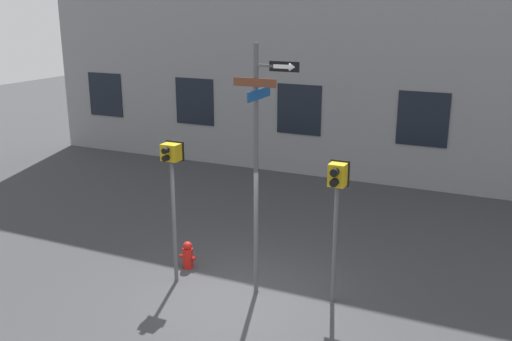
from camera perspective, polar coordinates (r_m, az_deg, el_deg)
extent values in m
plane|color=#38383A|center=(11.38, -2.04, -12.79)|extent=(60.00, 60.00, 0.00)
cube|color=black|center=(23.02, -14.82, 7.35)|extent=(1.54, 0.03, 1.66)
cube|color=black|center=(20.73, -6.16, 6.87)|extent=(1.54, 0.03, 1.66)
cube|color=black|center=(19.01, 4.31, 6.09)|extent=(1.54, 0.03, 1.66)
cube|color=black|center=(18.03, 16.34, 4.95)|extent=(1.54, 0.03, 1.66)
cylinder|color=#4C4C51|center=(10.71, 0.00, -0.48)|extent=(0.09, 0.09, 4.88)
cube|color=#4C4C51|center=(10.21, 1.42, 10.42)|extent=(0.55, 0.05, 0.05)
cube|color=brown|center=(10.30, -0.14, 8.79)|extent=(0.84, 0.02, 0.15)
cube|color=#14478C|center=(10.36, 0.30, 7.64)|extent=(0.02, 0.97, 0.19)
cube|color=black|center=(10.09, 2.84, 10.34)|extent=(0.56, 0.02, 0.18)
cube|color=white|center=(10.09, 2.60, 10.34)|extent=(0.32, 0.01, 0.07)
cone|color=white|center=(10.02, 3.67, 10.29)|extent=(0.10, 0.14, 0.14)
cylinder|color=#4C4C51|center=(11.67, -8.19, -5.17)|extent=(0.08, 0.08, 2.60)
cube|color=gold|center=(11.22, -8.48, 1.82)|extent=(0.35, 0.26, 0.33)
cube|color=black|center=(11.34, -8.10, 1.98)|extent=(0.41, 0.02, 0.39)
cylinder|color=black|center=(11.05, -9.04, 1.98)|extent=(0.12, 0.12, 0.12)
cylinder|color=black|center=(11.09, -9.00, 1.23)|extent=(0.12, 0.12, 0.12)
cylinder|color=silver|center=(11.10, -8.88, 2.04)|extent=(0.09, 0.01, 0.09)
cylinder|color=#4C4C51|center=(10.90, 7.87, -7.43)|extent=(0.08, 0.08, 2.35)
cube|color=gold|center=(10.43, 8.16, -0.43)|extent=(0.31, 0.26, 0.42)
cube|color=black|center=(10.56, 8.38, -0.23)|extent=(0.37, 0.02, 0.48)
cylinder|color=black|center=(10.23, 7.87, -0.20)|extent=(0.15, 0.12, 0.15)
cylinder|color=black|center=(10.28, 7.83, -1.21)|extent=(0.15, 0.12, 0.15)
cylinder|color=orange|center=(10.28, 7.96, -0.12)|extent=(0.12, 0.01, 0.12)
cylinder|color=red|center=(12.63, -6.83, -8.70)|extent=(0.23, 0.23, 0.45)
sphere|color=red|center=(12.51, -6.87, -7.50)|extent=(0.19, 0.19, 0.19)
cylinder|color=red|center=(12.70, -7.43, -8.47)|extent=(0.08, 0.08, 0.08)
cylinder|color=red|center=(12.55, -6.22, -8.74)|extent=(0.08, 0.08, 0.08)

